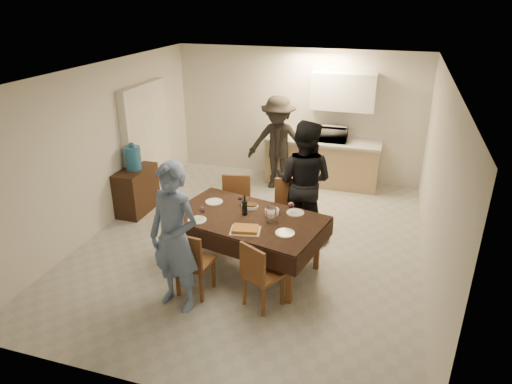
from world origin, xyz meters
TOP-DOWN VIEW (x-y plane):
  - floor at (0.00, 0.00)m, footprint 5.00×6.00m
  - ceiling at (0.00, 0.00)m, footprint 5.00×6.00m
  - wall_back at (0.00, 3.00)m, footprint 5.00×0.02m
  - wall_front at (0.00, -3.00)m, footprint 5.00×0.02m
  - wall_left at (-2.50, 0.00)m, footprint 0.02×6.00m
  - wall_right at (2.50, 0.00)m, footprint 0.02×6.00m
  - stub_partition at (-2.42, 1.20)m, footprint 0.15×1.40m
  - kitchen_base_cabinet at (0.60, 2.68)m, footprint 2.20×0.60m
  - kitchen_worktop at (0.60, 2.68)m, footprint 2.24×0.64m
  - upper_cabinet at (0.90, 2.82)m, footprint 1.20×0.34m
  - dining_table at (0.13, -0.67)m, footprint 2.23×1.59m
  - chair_near_left at (-0.32, -1.51)m, footprint 0.45×0.45m
  - chair_near_right at (0.58, -1.50)m, footprint 0.55×0.57m
  - chair_far_left at (-0.32, -0.01)m, footprint 0.52×0.52m
  - chair_far_right at (0.58, -0.02)m, footprint 0.61×0.62m
  - console at (-2.28, 0.47)m, footprint 0.43×0.85m
  - water_jug at (-2.28, 0.47)m, footprint 0.27×0.27m
  - wine_bottle at (0.08, -0.62)m, footprint 0.07×0.07m
  - water_pitcher at (0.48, -0.72)m, footprint 0.14×0.14m
  - savoury_tart at (0.23, -1.05)m, footprint 0.43×0.35m
  - salad_bowl at (0.43, -0.49)m, footprint 0.19×0.19m
  - mushroom_dish at (0.08, -0.39)m, footprint 0.22×0.22m
  - wine_glass_a at (-0.42, -0.92)m, footprint 0.09×0.09m
  - wine_glass_b at (0.68, -0.42)m, footprint 0.08×0.08m
  - wine_glass_c at (-0.07, -0.37)m, footprint 0.08×0.08m
  - plate_near_left at (-0.47, -0.97)m, footprint 0.25×0.25m
  - plate_near_right at (0.73, -0.97)m, footprint 0.25×0.25m
  - plate_far_left at (-0.47, -0.37)m, footprint 0.25×0.25m
  - plate_far_right at (0.73, -0.37)m, footprint 0.24×0.24m
  - microwave at (0.79, 2.68)m, footprint 0.52×0.35m
  - person_near at (-0.42, -1.72)m, footprint 0.76×0.59m
  - person_far at (0.68, 0.38)m, footprint 1.01×0.83m
  - person_kitchen at (-0.20, 2.23)m, footprint 1.18×0.68m

SIDE VIEW (x-z plane):
  - floor at x=0.00m, z-range -0.01..0.01m
  - console at x=-2.28m, z-range 0.00..0.79m
  - kitchen_base_cabinet at x=0.60m, z-range 0.00..0.86m
  - chair_near_right at x=0.58m, z-range 0.30..0.79m
  - chair_near_left at x=-0.32m, z-range 0.31..0.81m
  - chair_far_left at x=-0.32m, z-range 0.33..0.86m
  - chair_far_right at x=0.58m, z-range 0.35..0.91m
  - dining_table at x=0.13m, z-range 0.36..1.15m
  - plate_far_right at x=0.73m, z-range 0.79..0.80m
  - plate_near_right at x=0.73m, z-range 0.79..0.80m
  - plate_near_left at x=-0.47m, z-range 0.79..0.80m
  - plate_far_left at x=-0.47m, z-range 0.79..0.80m
  - mushroom_dish at x=0.08m, z-range 0.79..0.83m
  - savoury_tart at x=0.23m, z-range 0.79..0.84m
  - salad_bowl at x=0.43m, z-range 0.79..0.86m
  - wine_glass_c at x=-0.07m, z-range 0.79..0.96m
  - wine_glass_b at x=0.68m, z-range 0.79..0.97m
  - kitchen_worktop at x=0.60m, z-range 0.86..0.91m
  - wine_glass_a at x=-0.42m, z-range 0.79..0.98m
  - water_pitcher at x=0.48m, z-range 0.79..1.00m
  - person_kitchen at x=-0.20m, z-range 0.00..1.82m
  - person_near at x=-0.42m, z-range 0.00..1.87m
  - wine_bottle at x=0.08m, z-range 0.79..1.08m
  - person_far at x=0.68m, z-range 0.00..1.90m
  - water_jug at x=-2.28m, z-range 0.79..1.19m
  - stub_partition at x=-2.42m, z-range 0.00..2.10m
  - microwave at x=0.79m, z-range 0.91..1.20m
  - wall_back at x=0.00m, z-range 0.00..2.60m
  - wall_front at x=0.00m, z-range 0.00..2.60m
  - wall_left at x=-2.50m, z-range 0.00..2.60m
  - wall_right at x=2.50m, z-range 0.00..2.60m
  - upper_cabinet at x=0.90m, z-range 1.50..2.20m
  - ceiling at x=0.00m, z-range 2.59..2.61m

